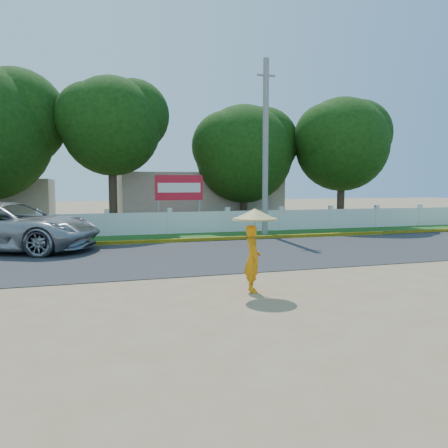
% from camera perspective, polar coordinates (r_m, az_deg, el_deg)
% --- Properties ---
extents(ground, '(120.00, 120.00, 0.00)m').
position_cam_1_polar(ground, '(11.09, 3.05, -7.59)').
color(ground, '#9E8460').
rests_on(ground, ground).
extents(road, '(60.00, 7.00, 0.02)m').
position_cam_1_polar(road, '(15.32, -2.75, -4.01)').
color(road, '#38383A').
rests_on(road, ground).
extents(grass_verge, '(60.00, 3.50, 0.03)m').
position_cam_1_polar(grass_verge, '(20.40, -6.39, -1.74)').
color(grass_verge, '#2D601E').
rests_on(grass_verge, ground).
extents(curb, '(40.00, 0.18, 0.16)m').
position_cam_1_polar(curb, '(18.73, -5.43, -2.14)').
color(curb, yellow).
rests_on(curb, ground).
extents(fence, '(40.00, 0.10, 1.10)m').
position_cam_1_polar(fence, '(21.76, -7.11, 0.10)').
color(fence, silver).
rests_on(fence, ground).
extents(building_near, '(10.00, 6.00, 3.20)m').
position_cam_1_polar(building_near, '(28.96, -3.60, 3.45)').
color(building_near, '#B7AD99').
rests_on(building_near, ground).
extents(utility_pole, '(0.28, 0.28, 8.43)m').
position_cam_1_polar(utility_pole, '(21.41, 5.44, 9.85)').
color(utility_pole, gray).
rests_on(utility_pole, ground).
extents(vehicle, '(7.20, 5.21, 1.82)m').
position_cam_1_polar(vehicle, '(17.85, -26.36, -0.33)').
color(vehicle, '#999BA1').
rests_on(vehicle, ground).
extents(monk_with_parasol, '(1.05, 1.05, 1.91)m').
position_cam_1_polar(monk_with_parasol, '(9.93, 3.89, -1.81)').
color(monk_with_parasol, orange).
rests_on(monk_with_parasol, ground).
extents(billboard, '(2.50, 0.13, 2.95)m').
position_cam_1_polar(billboard, '(22.89, -5.88, 4.34)').
color(billboard, gray).
rests_on(billboard, ground).
extents(tree_row, '(30.54, 7.77, 8.42)m').
position_cam_1_polar(tree_row, '(24.21, -15.39, 10.57)').
color(tree_row, '#473828').
rests_on(tree_row, ground).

